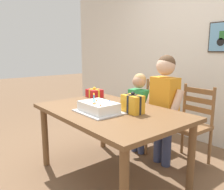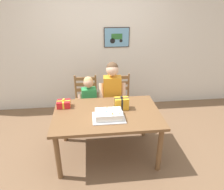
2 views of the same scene
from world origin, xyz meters
name	(u,v)px [view 1 (image 1 of 2)]	position (x,y,z in m)	size (l,w,h in m)	color
ground_plane	(110,177)	(0.00, 0.00, 0.00)	(20.00, 20.00, 0.00)	brown
back_wall	(203,52)	(0.00, 1.69, 1.30)	(6.40, 0.11, 2.60)	silver
dining_table	(110,118)	(0.00, 0.00, 0.65)	(1.52, 0.99, 0.74)	brown
birthday_cake	(99,108)	(0.01, -0.15, 0.78)	(0.44, 0.34, 0.19)	silver
gift_box_red_large	(133,104)	(0.22, 0.10, 0.82)	(0.21, 0.14, 0.21)	gold
gift_box_beside_cake	(94,93)	(-0.62, 0.24, 0.79)	(0.20, 0.16, 0.14)	red
chair_left	(149,113)	(-0.31, 0.94, 0.47)	(0.44, 0.44, 0.92)	brown
chair_right	(190,124)	(0.32, 0.94, 0.47)	(0.43, 0.43, 0.92)	brown
child_older	(164,100)	(0.15, 0.66, 0.78)	(0.47, 0.27, 1.28)	#38426B
child_younger	(139,105)	(-0.25, 0.66, 0.63)	(0.39, 0.23, 1.04)	#38426B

